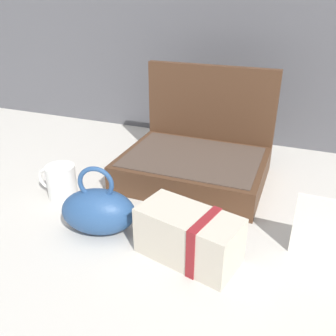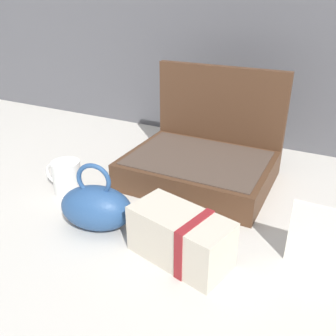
{
  "view_description": "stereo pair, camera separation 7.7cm",
  "coord_description": "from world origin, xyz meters",
  "px_view_note": "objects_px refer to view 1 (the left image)",
  "views": [
    {
      "loc": [
        0.3,
        -0.77,
        0.53
      ],
      "look_at": [
        0.01,
        -0.02,
        0.13
      ],
      "focal_mm": 38.31,
      "sensor_mm": 36.0,
      "label": 1
    },
    {
      "loc": [
        0.37,
        -0.74,
        0.53
      ],
      "look_at": [
        0.01,
        -0.02,
        0.13
      ],
      "focal_mm": 38.31,
      "sensor_mm": 36.0,
      "label": 2
    }
  ],
  "objects_px": {
    "cream_toiletry_bag": "(190,236)",
    "info_card_left": "(320,229)",
    "teal_pouch_handbag": "(99,211)",
    "coffee_mug": "(61,181)",
    "open_suitcase": "(197,157)"
  },
  "relations": [
    {
      "from": "teal_pouch_handbag",
      "to": "info_card_left",
      "type": "distance_m",
      "value": 0.5
    },
    {
      "from": "teal_pouch_handbag",
      "to": "coffee_mug",
      "type": "xyz_separation_m",
      "value": [
        -0.19,
        0.1,
        -0.01
      ]
    },
    {
      "from": "coffee_mug",
      "to": "cream_toiletry_bag",
      "type": "bearing_deg",
      "value": -15.69
    },
    {
      "from": "open_suitcase",
      "to": "coffee_mug",
      "type": "height_order",
      "value": "open_suitcase"
    },
    {
      "from": "open_suitcase",
      "to": "info_card_left",
      "type": "relative_size",
      "value": 2.8
    },
    {
      "from": "teal_pouch_handbag",
      "to": "coffee_mug",
      "type": "distance_m",
      "value": 0.21
    },
    {
      "from": "open_suitcase",
      "to": "teal_pouch_handbag",
      "type": "bearing_deg",
      "value": -110.09
    },
    {
      "from": "open_suitcase",
      "to": "coffee_mug",
      "type": "distance_m",
      "value": 0.41
    },
    {
      "from": "cream_toiletry_bag",
      "to": "info_card_left",
      "type": "height_order",
      "value": "info_card_left"
    },
    {
      "from": "teal_pouch_handbag",
      "to": "cream_toiletry_bag",
      "type": "bearing_deg",
      "value": -3.1
    },
    {
      "from": "cream_toiletry_bag",
      "to": "coffee_mug",
      "type": "bearing_deg",
      "value": 164.31
    },
    {
      "from": "teal_pouch_handbag",
      "to": "info_card_left",
      "type": "xyz_separation_m",
      "value": [
        0.49,
        0.09,
        0.02
      ]
    },
    {
      "from": "cream_toiletry_bag",
      "to": "info_card_left",
      "type": "relative_size",
      "value": 1.59
    },
    {
      "from": "cream_toiletry_bag",
      "to": "coffee_mug",
      "type": "xyz_separation_m",
      "value": [
        -0.42,
        0.12,
        -0.01
      ]
    },
    {
      "from": "cream_toiletry_bag",
      "to": "coffee_mug",
      "type": "distance_m",
      "value": 0.43
    }
  ]
}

